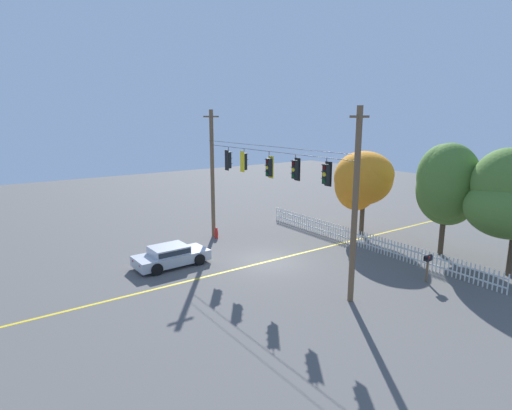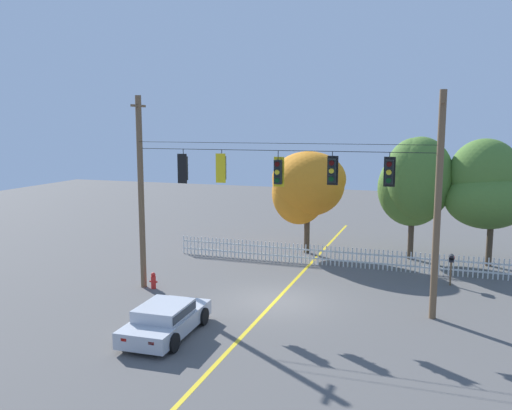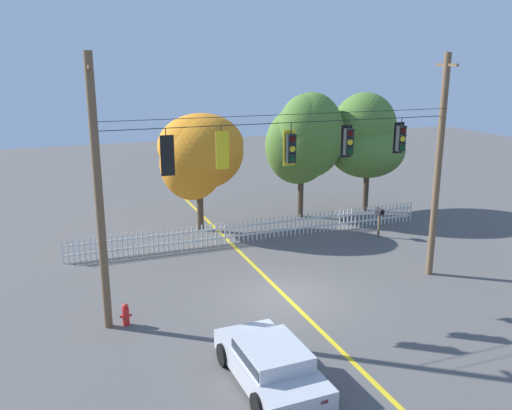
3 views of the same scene
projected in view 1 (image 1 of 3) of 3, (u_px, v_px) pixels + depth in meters
The scene contains 14 objects.
ground at pixel (268, 262), 23.57m from camera, with size 80.00×80.00×0.00m, color #565451.
lane_centerline_stripe at pixel (268, 261), 23.57m from camera, with size 0.16×36.00×0.01m, color gold.
signal_support_span at pixel (268, 186), 22.65m from camera, with size 12.75×1.10×8.56m.
traffic_signal_westbound_side at pixel (228, 160), 25.72m from camera, with size 0.43×0.38×1.46m.
traffic_signal_southbound_primary at pixel (244, 161), 24.29m from camera, with size 0.43×0.38×1.37m.
traffic_signal_eastbound_side at pixel (269, 167), 22.37m from camera, with size 0.43×0.38×1.47m.
traffic_signal_northbound_secondary at pixel (295, 169), 20.59m from camera, with size 0.43×0.38×1.33m.
traffic_signal_northbound_primary at pixel (326, 174), 18.85m from camera, with size 0.43×0.38×1.31m.
white_picket_fence at pixel (361, 239), 26.01m from camera, with size 17.47×0.06×1.04m.
autumn_maple_near_fence at pixel (362, 178), 28.23m from camera, with size 4.18×3.81×5.84m.
autumn_maple_mid at pixel (447, 184), 23.69m from camera, with size 3.97×3.75×6.69m.
parked_car at pixel (171, 255), 22.82m from camera, with size 2.04×4.12×1.15m.
fire_hydrant at pixel (216, 233), 28.00m from camera, with size 0.38×0.22×0.75m.
roadside_mailbox at pixel (428, 260), 20.41m from camera, with size 0.25×0.44×1.44m.
Camera 1 is at (17.93, -13.39, 8.11)m, focal length 28.96 mm.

